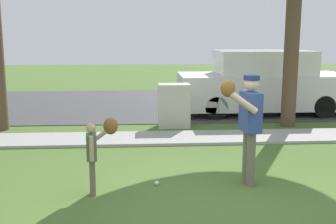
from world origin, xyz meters
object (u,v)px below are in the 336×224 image
baseball (157,183)px  parked_van_white (262,84)px  person_adult (248,118)px  utility_cabinet (174,106)px  person_child (96,147)px

baseball → parked_van_white: size_ratio=0.01×
person_adult → utility_cabinet: (-0.81, 4.32, -0.53)m
person_child → parked_van_white: 7.60m
person_adult → utility_cabinet: bearing=-86.0°
baseball → parked_van_white: (3.43, 5.95, 0.87)m
baseball → utility_cabinet: bearing=81.7°
person_adult → person_child: bearing=-1.2°
person_adult → utility_cabinet: 4.43m
parked_van_white → baseball: bearing=60.1°
person_adult → parked_van_white: parked_van_white is taller
person_child → utility_cabinet: person_child is taller
utility_cabinet → person_child: bearing=-108.6°
baseball → person_adult: bearing=-2.5°
person_child → baseball: 1.18m
utility_cabinet → parked_van_white: 3.29m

